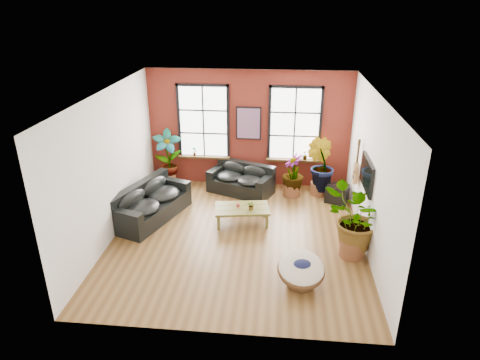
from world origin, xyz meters
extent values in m
cube|color=brown|center=(0.00, 0.00, -0.01)|extent=(6.00, 6.50, 0.02)
cube|color=white|center=(0.00, 0.00, 3.51)|extent=(6.00, 6.50, 0.02)
cube|color=maroon|center=(0.00, 3.26, 1.75)|extent=(6.00, 0.02, 3.50)
cube|color=silver|center=(0.00, -3.26, 1.75)|extent=(6.00, 0.02, 3.50)
cube|color=silver|center=(-3.01, 0.00, 1.75)|extent=(0.02, 6.50, 3.50)
cube|color=silver|center=(3.01, 0.00, 1.75)|extent=(0.02, 6.50, 3.50)
cube|color=white|center=(-1.35, 3.20, 1.95)|extent=(1.40, 0.02, 2.10)
cube|color=black|center=(-1.35, 3.13, 0.87)|extent=(1.60, 0.22, 0.06)
cube|color=white|center=(1.35, 3.20, 1.95)|extent=(1.40, 0.02, 2.10)
cube|color=black|center=(1.35, 3.13, 0.87)|extent=(1.60, 0.22, 0.06)
cube|color=black|center=(-0.17, 2.54, 0.21)|extent=(2.06, 1.56, 0.42)
cube|color=black|center=(-0.04, 2.85, 0.64)|extent=(1.80, 0.93, 0.43)
cube|color=black|center=(-0.93, 2.86, 0.53)|extent=(0.56, 0.92, 0.22)
cube|color=black|center=(0.58, 2.22, 0.53)|extent=(0.56, 0.92, 0.22)
ellipsoid|color=black|center=(-0.52, 2.63, 0.48)|extent=(1.01, 1.00, 0.24)
ellipsoid|color=black|center=(-0.42, 2.87, 0.64)|extent=(0.81, 0.53, 0.41)
ellipsoid|color=black|center=(0.13, 2.36, 0.48)|extent=(1.01, 1.00, 0.24)
ellipsoid|color=black|center=(0.23, 2.60, 0.64)|extent=(0.81, 0.53, 0.41)
cube|color=black|center=(-2.33, 0.73, 0.23)|extent=(1.72, 2.54, 0.46)
cube|color=black|center=(-2.68, 0.86, 0.69)|extent=(1.03, 2.28, 0.47)
cube|color=black|center=(-2.69, -0.26, 0.58)|extent=(1.00, 0.56, 0.24)
cube|color=black|center=(-1.97, 1.72, 0.58)|extent=(1.00, 0.56, 0.24)
ellipsoid|color=black|center=(-2.44, 0.27, 0.52)|extent=(1.12, 1.24, 0.26)
ellipsoid|color=black|center=(-2.71, 0.37, 0.69)|extent=(0.60, 1.05, 0.45)
ellipsoid|color=black|center=(-2.12, 1.15, 0.52)|extent=(1.12, 1.24, 0.26)
ellipsoid|color=black|center=(-2.39, 1.25, 0.69)|extent=(0.60, 1.05, 0.45)
cube|color=#52501D|center=(0.04, 0.70, 0.41)|extent=(1.48, 0.99, 0.06)
cube|color=black|center=(0.06, 0.57, 0.44)|extent=(1.36, 0.22, 0.00)
cube|color=black|center=(0.02, 0.83, 0.44)|extent=(1.36, 0.22, 0.00)
cube|color=#52501D|center=(-0.51, 0.30, 0.19)|extent=(0.08, 0.08, 0.38)
cube|color=#52501D|center=(0.69, 0.49, 0.19)|extent=(0.08, 0.08, 0.38)
cube|color=#52501D|center=(-0.61, 0.92, 0.19)|extent=(0.08, 0.08, 0.38)
cube|color=#52501D|center=(0.59, 1.10, 0.19)|extent=(0.08, 0.08, 0.38)
cylinder|color=#BA2E39|center=(-0.06, 0.73, 0.48)|extent=(0.09, 0.09, 0.09)
cylinder|color=#50331C|center=(1.46, -1.75, 0.11)|extent=(0.63, 0.63, 0.22)
torus|color=#50331C|center=(1.46, -1.75, 0.37)|extent=(1.09, 1.09, 0.44)
ellipsoid|color=silver|center=(1.46, -1.75, 0.42)|extent=(1.06, 1.11, 0.59)
ellipsoid|color=#151A43|center=(1.47, -1.80, 0.53)|extent=(0.41, 0.35, 0.17)
cube|color=black|center=(0.00, 3.19, 1.95)|extent=(0.74, 0.04, 0.98)
cube|color=#0C7F8C|center=(0.00, 3.16, 1.95)|extent=(0.66, 0.02, 0.90)
cube|color=black|center=(2.95, 0.30, 1.65)|extent=(0.06, 1.25, 0.72)
cube|color=black|center=(2.92, 0.30, 1.65)|extent=(0.01, 1.15, 0.62)
cylinder|color=#B27F4C|center=(2.90, 1.35, 1.13)|extent=(0.09, 0.38, 0.38)
cylinder|color=#B27F4C|center=(2.90, 1.35, 1.38)|extent=(0.09, 0.30, 0.30)
cylinder|color=black|center=(2.90, 1.35, 1.13)|extent=(0.09, 0.11, 0.11)
cube|color=black|center=(2.90, 1.35, 1.75)|extent=(0.04, 0.05, 0.55)
cube|color=black|center=(2.90, 1.35, 2.07)|extent=(0.06, 0.06, 0.14)
cube|color=black|center=(2.61, 2.19, 0.25)|extent=(0.72, 0.66, 0.49)
cylinder|color=brown|center=(-2.46, 2.90, 0.18)|extent=(0.63, 0.63, 0.35)
cylinder|color=brown|center=(2.14, 2.66, 0.18)|extent=(0.55, 0.55, 0.37)
cylinder|color=brown|center=(2.65, -0.57, 0.21)|extent=(0.69, 0.69, 0.41)
cylinder|color=brown|center=(1.34, 2.48, 0.18)|extent=(0.60, 0.60, 0.36)
imported|color=#15511E|center=(-2.43, 2.91, 0.95)|extent=(0.95, 0.75, 1.60)
imported|color=#15511E|center=(2.12, 2.67, 0.91)|extent=(1.08, 1.05, 1.52)
imported|color=#15511E|center=(2.67, -0.55, 0.91)|extent=(1.78, 1.77, 1.49)
imported|color=#15511E|center=(1.35, 2.49, 0.71)|extent=(0.80, 0.80, 1.14)
imported|color=#15511E|center=(0.29, 0.61, 0.56)|extent=(0.27, 0.25, 0.23)
imported|color=#15511E|center=(-1.65, 3.13, 1.04)|extent=(0.17, 0.17, 0.27)
imported|color=#15511E|center=(1.70, 3.13, 1.04)|extent=(0.19, 0.19, 0.27)
camera|label=1|loc=(0.94, -8.97, 5.44)|focal=32.00mm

